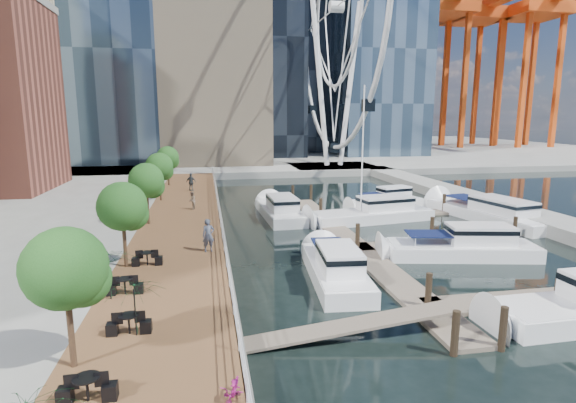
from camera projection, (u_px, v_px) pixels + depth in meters
The scene contains 19 objects.
ground at pixel (353, 298), 22.46m from camera, with size 520.00×520.00×0.00m, color black.
boardwalk at pixel (182, 226), 35.27m from camera, with size 6.00×60.00×1.00m, color brown.
seawall at pixel (221, 224), 35.80m from camera, with size 0.25×60.00×1.00m, color #595954.
land_far at pixel (232, 149), 120.97m from camera, with size 200.00×114.00×1.00m, color gray.
breakwater at pixel (479, 202), 45.25m from camera, with size 4.00×60.00×1.00m, color gray.
pier at pixel (333, 168), 75.12m from camera, with size 14.00×12.00×1.00m, color gray.
railing at pixel (219, 212), 35.60m from camera, with size 0.10×60.00×1.05m, color white, non-canonical shape.
floating_docks at pixel (412, 232), 33.43m from camera, with size 16.00×34.00×2.60m.
ferris_wheel at pixel (336, 7), 70.44m from camera, with size 5.80×45.60×47.80m.
port_cranes at pixel (479, 76), 123.26m from camera, with size 40.00×52.00×38.00m.
street_trees at pixel (146, 181), 33.18m from camera, with size 2.60×42.60×4.60m.
cafe_tables at pixel (127, 303), 18.43m from camera, with size 2.50×13.70×0.74m.
yacht_foreground at pixel (461, 257), 28.98m from camera, with size 2.77×10.35×2.15m, color white, non-canonical shape.
bicycle at pixel (233, 394), 12.20m from camera, with size 0.62×1.79×0.94m, color #8E145E.
pedestrian_near at pixel (208, 235), 26.66m from camera, with size 0.72×0.47×1.98m, color #464C5D.
pedestrian_mid at pixel (192, 201), 38.95m from camera, with size 0.76×0.59×1.56m, color #836D5A.
pedestrian_far at pixel (191, 182), 48.84m from camera, with size 1.14×0.47×1.94m, color #333B40.
moored_yachts at pixel (388, 227), 37.14m from camera, with size 22.56×30.02×11.50m.
cafe_seating at pixel (102, 320), 15.37m from camera, with size 4.10×12.96×2.19m.
Camera 1 is at (-7.01, -20.25, 8.88)m, focal length 28.00 mm.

